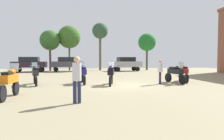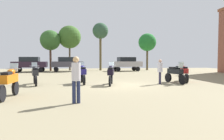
# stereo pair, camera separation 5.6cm
# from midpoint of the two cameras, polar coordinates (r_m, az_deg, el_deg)

# --- Properties ---
(ground_plane) EXTENTS (44.00, 52.00, 0.02)m
(ground_plane) POSITION_cam_midpoint_polar(r_m,az_deg,el_deg) (13.80, 1.97, -4.14)
(ground_plane) COLOR gray
(motorcycle_2) EXTENTS (0.81, 2.18, 1.48)m
(motorcycle_2) POSITION_cam_midpoint_polar(r_m,az_deg,el_deg) (14.75, -19.97, -0.98)
(motorcycle_2) COLOR black
(motorcycle_2) RESTS_ON ground
(motorcycle_3) EXTENTS (0.62, 2.32, 1.51)m
(motorcycle_3) POSITION_cam_midpoint_polar(r_m,az_deg,el_deg) (10.12, -25.89, -2.70)
(motorcycle_3) COLOR black
(motorcycle_3) RESTS_ON ground
(motorcycle_5) EXTENTS (0.70, 2.15, 1.51)m
(motorcycle_5) POSITION_cam_midpoint_polar(r_m,az_deg,el_deg) (13.82, -0.20, -1.01)
(motorcycle_5) COLOR black
(motorcycle_5) RESTS_ON ground
(motorcycle_6) EXTENTS (0.68, 2.18, 1.50)m
(motorcycle_6) POSITION_cam_midpoint_polar(r_m,az_deg,el_deg) (16.55, 18.80, -0.53)
(motorcycle_6) COLOR black
(motorcycle_6) RESTS_ON ground
(motorcycle_7) EXTENTS (0.77, 2.21, 1.50)m
(motorcycle_7) POSITION_cam_midpoint_polar(r_m,az_deg,el_deg) (15.44, 16.83, -0.73)
(motorcycle_7) COLOR black
(motorcycle_7) RESTS_ON ground
(motorcycle_10) EXTENTS (0.63, 2.28, 1.50)m
(motorcycle_10) POSITION_cam_midpoint_polar(r_m,az_deg,el_deg) (14.69, -7.79, -0.80)
(motorcycle_10) COLOR black
(motorcycle_10) RESTS_ON ground
(car_1) EXTENTS (4.38, 2.01, 2.00)m
(car_1) POSITION_cam_midpoint_polar(r_m,az_deg,el_deg) (29.72, -21.28, 1.71)
(car_1) COLOR black
(car_1) RESTS_ON ground
(car_2) EXTENTS (4.52, 2.43, 2.00)m
(car_2) POSITION_cam_midpoint_polar(r_m,az_deg,el_deg) (30.29, 3.96, 1.92)
(car_2) COLOR black
(car_2) RESTS_ON ground
(car_3) EXTENTS (4.53, 2.46, 2.00)m
(car_3) POSITION_cam_midpoint_polar(r_m,az_deg,el_deg) (30.05, -12.05, 1.85)
(car_3) COLOR black
(car_3) RESTS_ON ground
(person_1) EXTENTS (0.39, 0.39, 1.79)m
(person_1) POSITION_cam_midpoint_polar(r_m,az_deg,el_deg) (8.13, -9.49, -1.59)
(person_1) COLOR #21284C
(person_1) RESTS_ON ground
(person_2) EXTENTS (0.46, 0.46, 1.68)m
(person_2) POSITION_cam_midpoint_polar(r_m,az_deg,el_deg) (14.63, 12.95, 0.08)
(person_2) COLOR #2E2A45
(person_2) RESTS_ON ground
(tree_1) EXTENTS (3.44, 3.44, 6.79)m
(tree_1) POSITION_cam_midpoint_polar(r_m,az_deg,el_deg) (33.04, -11.35, 8.69)
(tree_1) COLOR brown
(tree_1) RESTS_ON ground
(tree_3) EXTENTS (2.92, 2.92, 5.93)m
(tree_3) POSITION_cam_midpoint_polar(r_m,az_deg,el_deg) (32.27, -16.29, 7.67)
(tree_3) COLOR brown
(tree_3) RESTS_ON ground
(tree_4) EXTENTS (2.40, 2.40, 7.22)m
(tree_4) POSITION_cam_midpoint_polar(r_m,az_deg,el_deg) (32.59, -3.10, 10.28)
(tree_4) COLOR brown
(tree_4) RESTS_ON ground
(tree_5) EXTENTS (2.74, 2.74, 5.72)m
(tree_5) POSITION_cam_midpoint_polar(r_m,az_deg,el_deg) (33.52, 9.56, 7.34)
(tree_5) COLOR #4D4129
(tree_5) RESTS_ON ground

